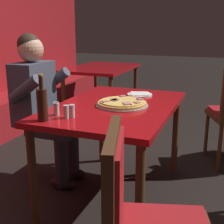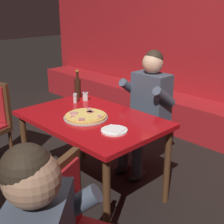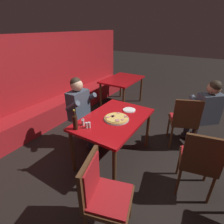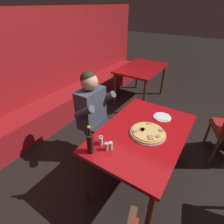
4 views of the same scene
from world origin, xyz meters
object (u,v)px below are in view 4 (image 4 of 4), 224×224
at_px(plate_white_paper, 162,117).
at_px(beer_bottle, 90,143).
at_px(pizza, 148,133).
at_px(diner_seated_blue_shirt, 97,115).
at_px(shaker_oregano, 101,140).
at_px(main_dining_table, 143,138).
at_px(shaker_parmesan, 107,147).
at_px(shaker_red_pepper_flakes, 111,146).
at_px(background_dining_table, 141,71).
at_px(shaker_black_pepper, 101,141).

height_order(plate_white_paper, beer_bottle, beer_bottle).
xyz_separation_m(pizza, diner_seated_blue_shirt, (0.07, 0.73, -0.07)).
bearing_deg(shaker_oregano, diner_seated_blue_shirt, 42.09).
bearing_deg(main_dining_table, plate_white_paper, -12.06).
bearing_deg(plate_white_paper, diner_seated_blue_shirt, 112.56).
distance_m(shaker_parmesan, shaker_red_pepper_flakes, 0.04).
xyz_separation_m(shaker_oregano, shaker_parmesan, (-0.05, -0.10, 0.00)).
height_order(shaker_parmesan, shaker_red_pepper_flakes, same).
bearing_deg(main_dining_table, beer_bottle, 152.71).
relative_size(pizza, plate_white_paper, 1.83).
distance_m(plate_white_paper, background_dining_table, 1.94).
bearing_deg(background_dining_table, beer_bottle, -165.12).
xyz_separation_m(main_dining_table, shaker_oregano, (-0.40, 0.27, 0.12)).
distance_m(shaker_black_pepper, background_dining_table, 2.52).
distance_m(plate_white_paper, shaker_oregano, 0.84).
bearing_deg(shaker_black_pepper, main_dining_table, -32.32).
height_order(main_dining_table, diner_seated_blue_shirt, diner_seated_blue_shirt).
bearing_deg(main_dining_table, shaker_parmesan, 159.04).
bearing_deg(shaker_parmesan, plate_white_paper, -17.05).
relative_size(pizza, shaker_black_pepper, 4.48).
xyz_separation_m(beer_bottle, shaker_oregano, (0.15, -0.01, -0.07)).
bearing_deg(pizza, diner_seated_blue_shirt, 84.89).
relative_size(shaker_parmesan, shaker_red_pepper_flakes, 1.00).
relative_size(pizza, shaker_parmesan, 4.48).
relative_size(pizza, shaker_red_pepper_flakes, 4.48).
xyz_separation_m(beer_bottle, shaker_black_pepper, (0.13, -0.02, -0.07)).
bearing_deg(shaker_parmesan, beer_bottle, 131.68).
distance_m(shaker_black_pepper, shaker_red_pepper_flakes, 0.12).
height_order(shaker_oregano, diner_seated_blue_shirt, diner_seated_blue_shirt).
bearing_deg(shaker_oregano, main_dining_table, -34.55).
distance_m(shaker_red_pepper_flakes, background_dining_table, 2.56).
bearing_deg(background_dining_table, shaker_black_pepper, -163.93).
height_order(shaker_black_pepper, diner_seated_blue_shirt, diner_seated_blue_shirt).
height_order(shaker_red_pepper_flakes, background_dining_table, shaker_red_pepper_flakes).
bearing_deg(shaker_red_pepper_flakes, beer_bottle, 132.82).
distance_m(main_dining_table, shaker_black_pepper, 0.50).
bearing_deg(main_dining_table, shaker_black_pepper, 147.68).
bearing_deg(shaker_parmesan, pizza, -27.41).
height_order(plate_white_paper, shaker_black_pepper, shaker_black_pepper).
relative_size(shaker_oregano, shaker_parmesan, 1.00).
height_order(beer_bottle, shaker_black_pepper, beer_bottle).
bearing_deg(diner_seated_blue_shirt, main_dining_table, -94.44).
bearing_deg(shaker_parmesan, diner_seated_blue_shirt, 45.51).
bearing_deg(main_dining_table, diner_seated_blue_shirt, 85.56).
xyz_separation_m(shaker_oregano, shaker_red_pepper_flakes, (-0.02, -0.13, 0.00)).
height_order(plate_white_paper, diner_seated_blue_shirt, diner_seated_blue_shirt).
bearing_deg(shaker_black_pepper, pizza, -38.21).
relative_size(main_dining_table, shaker_black_pepper, 14.88).
distance_m(main_dining_table, plate_white_paper, 0.39).
bearing_deg(shaker_red_pepper_flakes, shaker_oregano, 80.56).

